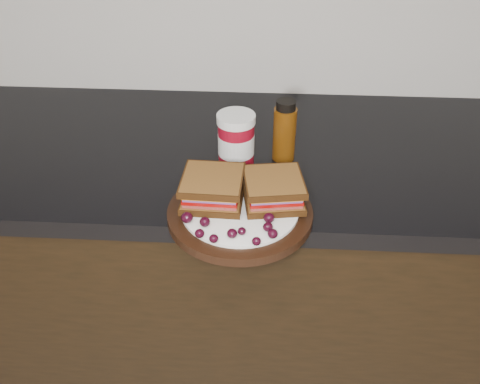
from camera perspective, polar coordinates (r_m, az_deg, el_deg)
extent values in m
cube|color=black|center=(1.55, -1.84, -10.25)|extent=(3.96, 0.58, 0.86)
cube|color=black|center=(1.27, -2.22, 4.07)|extent=(3.98, 0.60, 0.04)
cylinder|color=black|center=(1.03, 0.00, -2.30)|extent=(0.28, 0.28, 0.02)
ellipsoid|color=black|center=(0.98, -5.68, -2.73)|extent=(0.02, 0.02, 0.02)
ellipsoid|color=black|center=(0.97, -3.78, -3.21)|extent=(0.02, 0.02, 0.02)
ellipsoid|color=black|center=(0.95, -4.33, -4.43)|extent=(0.02, 0.02, 0.02)
ellipsoid|color=black|center=(0.94, -2.82, -4.98)|extent=(0.02, 0.02, 0.02)
ellipsoid|color=black|center=(0.95, -0.86, -4.45)|extent=(0.02, 0.02, 0.02)
ellipsoid|color=black|center=(0.95, 0.19, -4.20)|extent=(0.02, 0.02, 0.01)
ellipsoid|color=black|center=(0.93, 1.76, -5.27)|extent=(0.02, 0.02, 0.02)
ellipsoid|color=black|center=(0.95, 3.50, -4.46)|extent=(0.02, 0.02, 0.02)
ellipsoid|color=black|center=(0.96, 2.99, -3.75)|extent=(0.02, 0.02, 0.02)
ellipsoid|color=black|center=(0.98, 3.10, -2.77)|extent=(0.02, 0.02, 0.02)
ellipsoid|color=black|center=(1.00, 5.18, -1.99)|extent=(0.02, 0.02, 0.02)
ellipsoid|color=black|center=(1.01, 3.55, -1.42)|extent=(0.02, 0.02, 0.02)
ellipsoid|color=black|center=(1.03, 4.34, -0.88)|extent=(0.02, 0.02, 0.02)
ellipsoid|color=black|center=(1.06, 3.27, 0.30)|extent=(0.02, 0.02, 0.02)
ellipsoid|color=black|center=(1.06, -2.87, 0.47)|extent=(0.02, 0.02, 0.02)
ellipsoid|color=black|center=(1.04, -2.31, -0.17)|extent=(0.02, 0.02, 0.02)
ellipsoid|color=black|center=(1.03, -4.45, -1.04)|extent=(0.02, 0.02, 0.01)
ellipsoid|color=black|center=(1.01, -4.95, -1.66)|extent=(0.02, 0.02, 0.02)
ellipsoid|color=black|center=(1.06, -3.63, 0.37)|extent=(0.02, 0.02, 0.02)
ellipsoid|color=black|center=(1.04, -4.20, -0.22)|extent=(0.02, 0.02, 0.02)
ellipsoid|color=black|center=(1.02, -3.17, -1.19)|extent=(0.02, 0.02, 0.02)
cylinder|color=maroon|center=(1.16, -0.42, 5.56)|extent=(0.10, 0.10, 0.12)
cylinder|color=#4E2807|center=(1.18, 4.78, 6.57)|extent=(0.06, 0.06, 0.14)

